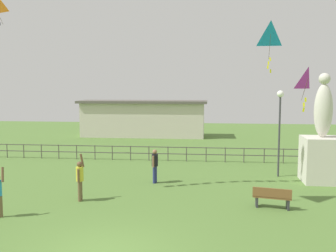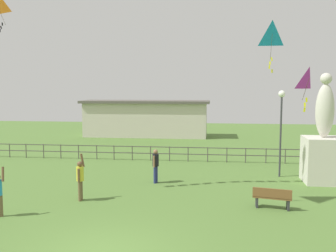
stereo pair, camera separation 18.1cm
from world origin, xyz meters
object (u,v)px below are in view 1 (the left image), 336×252
Objects in this scene: person_1 at (80,178)px; person_3 at (155,164)px; kite_1 at (308,80)px; statue_monument at (322,149)px; kite_0 at (271,35)px; lamppost at (280,115)px; park_bench at (272,197)px.

person_3 is at bearing 50.78° from person_1.
kite_1 is (7.01, -1.12, 4.15)m from person_3.
person_3 is (-8.35, -1.11, -0.70)m from statue_monument.
person_1 reaches higher than person_3.
statue_monument is 6.70m from kite_0.
lamppost is 7.15m from person_3.
statue_monument is at bearing 7.57° from person_3.
park_bench is at bearing -34.17° from person_3.
person_3 is at bearing -161.93° from lamppost.
park_bench is (-3.14, -4.64, -1.22)m from statue_monument.
kite_0 is (-2.37, 2.00, 5.94)m from statue_monument.
statue_monument is 8.45m from person_3.
person_3 is at bearing 145.83° from park_bench.
kite_1 reaches higher than person_1.
kite_0 reaches higher than person_3.
kite_0 is at bearing 83.32° from park_bench.
statue_monument is 5.74m from park_bench.
lamppost is at bearing -66.97° from kite_0.
person_3 is 8.22m from kite_1.
kite_0 is at bearing 113.03° from lamppost.
person_1 is 1.00× the size of kite_1.
person_3 is 0.86× the size of kite_1.
statue_monument is 3.23× the size of person_3.
statue_monument is at bearing 59.14° from kite_1.
kite_1 is (1.03, -4.23, -2.49)m from kite_0.
kite_1 is at bearing 53.05° from park_bench.
park_bench is 7.95m from person_1.
person_3 reaches higher than park_bench.
lamppost is at bearing 153.06° from statue_monument.
kite_0 is (8.70, 6.45, 6.62)m from person_1.
park_bench is 0.56× the size of kite_0.
person_1 is 4.31m from person_3.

